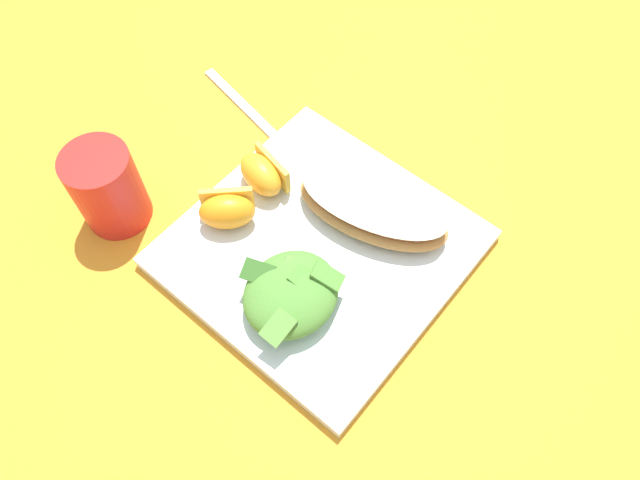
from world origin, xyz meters
name	(u,v)px	position (x,y,z in m)	size (l,w,h in m)	color
ground	(320,252)	(0.00, 0.00, 0.00)	(3.00, 3.00, 0.00)	orange
white_plate	(320,248)	(0.00, 0.00, 0.01)	(0.28, 0.28, 0.02)	silver
cheesy_pizza_bread	(373,208)	(-0.06, 0.02, 0.03)	(0.12, 0.18, 0.04)	#B77F42
green_salad_pile	(291,294)	(0.07, 0.02, 0.04)	(0.10, 0.10, 0.04)	#4C8433
orange_wedge_front	(262,174)	(-0.02, -0.10, 0.04)	(0.05, 0.07, 0.04)	orange
orange_wedge_middle	(227,210)	(0.04, -0.10, 0.04)	(0.07, 0.07, 0.04)	orange
metal_fork	(258,119)	(-0.09, -0.18, 0.00)	(0.05, 0.19, 0.01)	silver
drinking_red_cup	(107,188)	(0.11, -0.21, 0.05)	(0.07, 0.07, 0.10)	red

